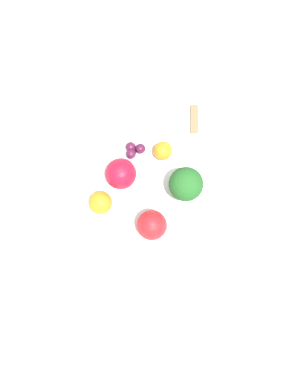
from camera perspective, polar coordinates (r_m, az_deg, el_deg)
ground_plane at (r=0.77m, az=0.00°, el=-1.34°), size 6.00×6.00×0.00m
table_surface at (r=0.76m, az=0.00°, el=-1.17°), size 1.20×1.20×0.02m
bowl at (r=0.73m, az=0.00°, el=-0.61°), size 0.23×0.23×0.04m
broccoli at (r=0.67m, az=6.39°, el=1.15°), size 0.06×0.06×0.07m
apple_red at (r=0.69m, az=-3.55°, el=2.79°), size 0.06×0.06×0.06m
apple_green at (r=0.67m, az=1.19°, el=-5.06°), size 0.05×0.05×0.05m
orange_front at (r=0.69m, az=-6.67°, el=-1.63°), size 0.04×0.04×0.04m
orange_back at (r=0.71m, az=2.88°, el=6.30°), size 0.04×0.04×0.04m
grape_cluster at (r=0.72m, az=-1.66°, el=6.44°), size 0.03×0.03×0.02m
napkin at (r=0.79m, az=17.46°, el=1.56°), size 0.16×0.15×0.01m
spoon at (r=0.81m, az=7.66°, el=10.97°), size 0.02×0.06×0.01m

